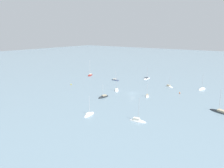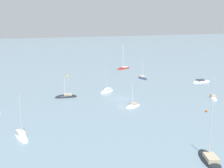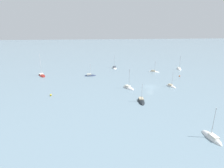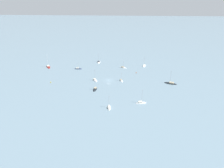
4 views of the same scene
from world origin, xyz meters
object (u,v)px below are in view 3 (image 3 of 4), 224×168
object	(u,v)px
sailboat_0	(154,72)
sailboat_7	(171,86)
sailboat_8	(128,88)
mooring_buoy_1	(51,95)
sailboat_1	(114,68)
sailboat_10	(179,69)
sailboat_3	(42,75)
sailboat_4	(212,138)
sailboat_6	(141,101)
mooring_buoy_0	(180,76)
sailboat_2	(90,76)

from	to	relation	value
sailboat_0	sailboat_7	xyz separation A→B (m)	(1.31, 24.72, -0.03)
sailboat_8	mooring_buoy_1	size ratio (longest dim) A/B	13.22
sailboat_1	sailboat_10	distance (m)	37.82
sailboat_3	sailboat_10	distance (m)	76.05
sailboat_0	sailboat_7	world-z (taller)	sailboat_0
sailboat_4	sailboat_10	bearing A→B (deg)	-26.60
sailboat_0	sailboat_7	bearing A→B (deg)	-65.35
sailboat_6	sailboat_8	distance (m)	13.47
sailboat_7	mooring_buoy_0	distance (m)	18.12
sailboat_7	sailboat_10	size ratio (longest dim) A/B	0.74
sailboat_6	sailboat_7	size ratio (longest dim) A/B	1.04
sailboat_0	sailboat_8	world-z (taller)	sailboat_8
sailboat_3	mooring_buoy_1	bearing A→B (deg)	-7.00
sailboat_2	sailboat_6	xyz separation A→B (m)	(-17.04, 34.15, -0.05)
sailboat_2	sailboat_7	distance (m)	39.35
sailboat_3	sailboat_6	world-z (taller)	sailboat_3
sailboat_7	mooring_buoy_1	bearing A→B (deg)	-104.34
sailboat_4	sailboat_8	world-z (taller)	sailboat_8
sailboat_1	mooring_buoy_0	bearing A→B (deg)	-126.50
sailboat_3	mooring_buoy_1	size ratio (longest dim) A/B	17.78
sailboat_0	mooring_buoy_0	xyz separation A→B (m)	(-9.64, 10.28, 0.19)
sailboat_2	mooring_buoy_0	distance (m)	44.81
sailboat_1	mooring_buoy_1	distance (m)	50.34
mooring_buoy_1	sailboat_4	bearing A→B (deg)	143.75
sailboat_7	mooring_buoy_1	xyz separation A→B (m)	(47.17, 4.88, 0.24)
mooring_buoy_0	sailboat_0	bearing A→B (deg)	-46.86
sailboat_2	sailboat_3	world-z (taller)	sailboat_3
sailboat_3	sailboat_4	world-z (taller)	sailboat_3
sailboat_7	mooring_buoy_0	world-z (taller)	sailboat_7
sailboat_6	mooring_buoy_0	bearing A→B (deg)	143.42
sailboat_0	sailboat_10	size ratio (longest dim) A/B	0.73
sailboat_3	mooring_buoy_0	distance (m)	69.38
sailboat_7	sailboat_6	bearing A→B (deg)	-71.00
sailboat_3	sailboat_8	world-z (taller)	sailboat_3
sailboat_3	sailboat_8	size ratio (longest dim) A/B	1.34
sailboat_6	sailboat_1	bearing A→B (deg)	-169.15
sailboat_0	sailboat_4	bearing A→B (deg)	-69.71
sailboat_7	sailboat_8	distance (m)	17.95
sailboat_3	sailboat_4	size ratio (longest dim) A/B	1.43
sailboat_2	sailboat_3	xyz separation A→B (m)	(24.35, -3.34, -0.05)
sailboat_0	sailboat_2	bearing A→B (deg)	-145.84
sailboat_0	sailboat_8	distance (m)	31.34
sailboat_8	mooring_buoy_1	distance (m)	29.63
sailboat_3	mooring_buoy_0	bearing A→B (deg)	54.92
sailboat_0	mooring_buoy_0	size ratio (longest dim) A/B	10.90
sailboat_0	mooring_buoy_1	size ratio (longest dim) A/B	10.07
sailboat_4	sailboat_6	size ratio (longest dim) A/B	1.17
sailboat_1	sailboat_2	distance (m)	21.59
sailboat_3	sailboat_7	world-z (taller)	sailboat_3
sailboat_1	sailboat_6	distance (m)	50.25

